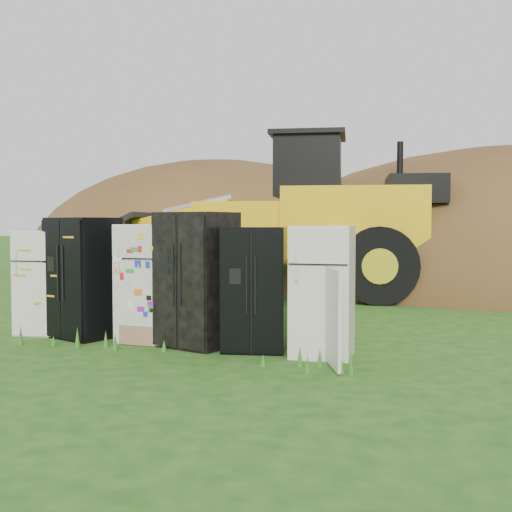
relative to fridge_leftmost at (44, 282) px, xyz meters
The scene contains 11 objects.
ground 2.55m from the fridge_leftmost, ahead, with size 120.00×120.00×0.00m, color #1C4C14.
fridge_leftmost is the anchor object (origin of this frame).
fridge_black_side 0.80m from the fridge_leftmost, ahead, with size 0.98×0.78×1.88m, color black, non-canonical shape.
fridge_sticker 1.93m from the fridge_leftmost, ahead, with size 0.79×0.73×1.78m, color silver, non-canonical shape.
fridge_dark_mid 2.79m from the fridge_leftmost, ahead, with size 1.00×0.82×1.96m, color black, non-canonical shape.
fridge_black_right 3.69m from the fridge_leftmost, ahead, with size 0.87×0.73×1.74m, color black, non-canonical shape.
fridge_open_door 4.68m from the fridge_leftmost, ahead, with size 0.80×0.74×1.76m, color silver, non-canonical shape.
wheel_loader 6.69m from the fridge_leftmost, 77.75° to the left, with size 8.19×3.32×3.96m, color #E2A40F, non-canonical shape.
dirt_mound_right 13.52m from the fridge_leftmost, 59.06° to the left, with size 16.54×12.13×7.96m, color #4F3019.
dirt_mound_left 14.94m from the fridge_leftmost, 105.53° to the left, with size 15.62×11.71×8.48m, color #4F3019.
dirt_mound_back 17.94m from the fridge_leftmost, 79.64° to the left, with size 20.67×13.78×7.00m, color #4F3019.
Camera 1 is at (4.70, -8.31, 1.81)m, focal length 45.00 mm.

